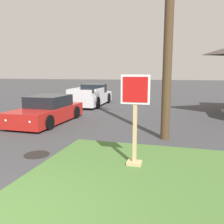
% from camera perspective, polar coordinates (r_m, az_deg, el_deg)
% --- Properties ---
extents(grass_corner_patch, '(5.70, 5.67, 0.08)m').
position_cam_1_polar(grass_corner_patch, '(4.92, 10.29, -18.17)').
color(grass_corner_patch, '#477033').
rests_on(grass_corner_patch, ground).
extents(stop_sign, '(0.69, 0.28, 2.19)m').
position_cam_1_polar(stop_sign, '(5.66, 5.55, -2.65)').
color(stop_sign, tan).
rests_on(stop_sign, grass_corner_patch).
extents(manhole_cover, '(0.70, 0.70, 0.02)m').
position_cam_1_polar(manhole_cover, '(7.16, -17.69, -9.75)').
color(manhole_cover, black).
rests_on(manhole_cover, ground).
extents(parked_sedan_red, '(1.94, 4.32, 1.25)m').
position_cam_1_polar(parked_sedan_red, '(11.56, -15.28, 0.29)').
color(parked_sedan_red, red).
rests_on(parked_sedan_red, ground).
extents(pickup_truck_white, '(2.18, 5.08, 1.48)m').
position_cam_1_polar(pickup_truck_white, '(17.26, -4.95, 3.74)').
color(pickup_truck_white, silver).
rests_on(pickup_truck_white, ground).
extents(utility_pole, '(1.34, 0.31, 8.60)m').
position_cam_1_polar(utility_pole, '(8.59, 13.70, 23.55)').
color(utility_pole, '#4C3823').
rests_on(utility_pole, ground).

